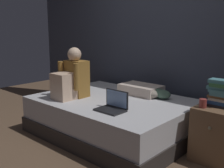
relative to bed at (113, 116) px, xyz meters
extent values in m
plane|color=brown|center=(0.20, -0.30, -0.24)|extent=(8.00, 8.00, 0.00)
cube|color=#383D4C|center=(0.20, 0.90, 1.11)|extent=(5.60, 0.10, 2.70)
cube|color=#332D2B|center=(0.00, 0.00, -0.14)|extent=(2.00, 1.50, 0.19)
cube|color=silver|center=(0.00, 0.00, 0.10)|extent=(1.96, 1.46, 0.29)
cube|color=brown|center=(1.30, 0.20, 0.05)|extent=(0.44, 0.44, 0.58)
sphere|color=gray|center=(1.30, -0.02, 0.18)|extent=(0.04, 0.04, 0.04)
cube|color=olive|center=(-0.45, -0.22, 0.48)|extent=(0.30, 0.20, 0.48)
sphere|color=beige|center=(-0.45, -0.25, 0.81)|extent=(0.18, 0.18, 0.18)
cube|color=beige|center=(-0.45, -0.44, 0.41)|extent=(0.26, 0.24, 0.34)
cylinder|color=olive|center=(-0.61, -0.36, 0.54)|extent=(0.07, 0.07, 0.34)
cylinder|color=olive|center=(-0.29, -0.36, 0.54)|extent=(0.07, 0.07, 0.34)
cube|color=black|center=(0.33, -0.42, 0.25)|extent=(0.32, 0.22, 0.02)
cube|color=black|center=(0.33, -0.30, 0.36)|extent=(0.32, 0.01, 0.20)
cube|color=#8CB2EA|center=(0.33, -0.31, 0.36)|extent=(0.29, 0.00, 0.18)
cube|color=beige|center=(0.11, 0.45, 0.31)|extent=(0.56, 0.36, 0.13)
cube|color=black|center=(1.26, 0.23, 0.36)|extent=(0.23, 0.15, 0.03)
cube|color=#284C84|center=(1.26, 0.23, 0.39)|extent=(0.21, 0.13, 0.04)
cube|color=beige|center=(1.27, 0.23, 0.42)|extent=(0.18, 0.13, 0.02)
cube|color=brown|center=(1.26, 0.25, 0.44)|extent=(0.20, 0.13, 0.03)
cube|color=teal|center=(1.28, 0.25, 0.48)|extent=(0.19, 0.15, 0.04)
cube|color=teal|center=(1.26, 0.24, 0.51)|extent=(0.19, 0.13, 0.03)
cube|color=teal|center=(1.26, 0.25, 0.54)|extent=(0.22, 0.13, 0.03)
cube|color=#387042|center=(1.27, 0.23, 0.57)|extent=(0.18, 0.13, 0.04)
cube|color=teal|center=(1.27, 0.24, 0.61)|extent=(0.22, 0.13, 0.04)
cylinder|color=#933833|center=(1.17, 0.08, 0.39)|extent=(0.08, 0.08, 0.09)
ellipsoid|color=#4C6B56|center=(0.47, 0.44, 0.30)|extent=(0.21, 0.18, 0.11)
ellipsoid|color=#4C6B56|center=(0.39, 0.43, 0.30)|extent=(0.23, 0.19, 0.12)
ellipsoid|color=gray|center=(0.35, 0.37, 0.30)|extent=(0.22, 0.18, 0.12)
camera|label=1|loc=(2.27, -2.51, 1.15)|focal=43.29mm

